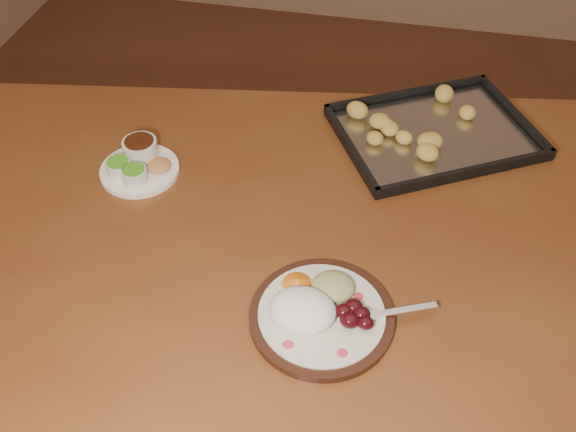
# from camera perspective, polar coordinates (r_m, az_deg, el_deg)

# --- Properties ---
(ground) EXTENTS (4.00, 4.00, 0.00)m
(ground) POSITION_cam_1_polar(r_m,az_deg,el_deg) (1.93, 8.85, -12.80)
(ground) COLOR brown
(ground) RESTS_ON ground
(dining_table) EXTENTS (1.62, 1.12, 0.75)m
(dining_table) POSITION_cam_1_polar(r_m,az_deg,el_deg) (1.28, 0.25, -4.12)
(dining_table) COLOR brown
(dining_table) RESTS_ON ground
(dinner_plate) EXTENTS (0.31, 0.24, 0.06)m
(dinner_plate) POSITION_cam_1_polar(r_m,az_deg,el_deg) (1.06, 2.73, -8.43)
(dinner_plate) COLOR black
(dinner_plate) RESTS_ON dining_table
(condiment_saucer) EXTENTS (0.16, 0.16, 0.05)m
(condiment_saucer) POSITION_cam_1_polar(r_m,az_deg,el_deg) (1.35, -13.18, 4.54)
(condiment_saucer) COLOR white
(condiment_saucer) RESTS_ON dining_table
(baking_tray) EXTENTS (0.50, 0.46, 0.04)m
(baking_tray) POSITION_cam_1_polar(r_m,az_deg,el_deg) (1.44, 12.88, 7.32)
(baking_tray) COLOR black
(baking_tray) RESTS_ON dining_table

